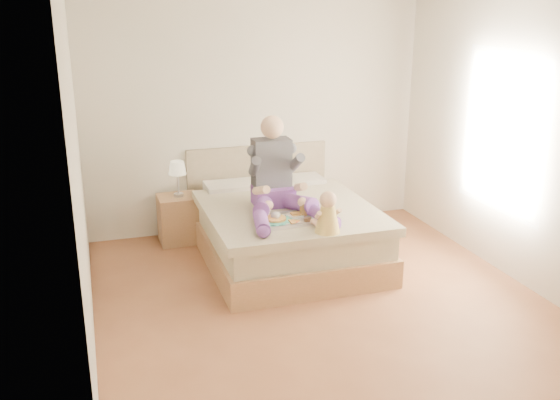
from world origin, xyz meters
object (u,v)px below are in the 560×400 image
object	(u,v)px
bed	(283,228)
nightstand	(179,219)
tray	(286,218)
baby	(327,215)
adult	(277,182)

from	to	relation	value
bed	nightstand	world-z (taller)	bed
tray	baby	size ratio (longest dim) A/B	1.37
tray	baby	bearing A→B (deg)	-58.57
bed	baby	xyz separation A→B (m)	(0.11, -0.98, 0.45)
bed	tray	world-z (taller)	bed
bed	adult	size ratio (longest dim) A/B	1.90
baby	adult	bearing A→B (deg)	101.14
bed	tray	xyz separation A→B (m)	(-0.16, -0.60, 0.33)
adult	bed	bearing A→B (deg)	59.49
adult	tray	world-z (taller)	adult
tray	baby	xyz separation A→B (m)	(0.27, -0.39, 0.12)
nightstand	baby	bearing A→B (deg)	-58.11
nightstand	baby	xyz separation A→B (m)	(1.11, -1.73, 0.50)
baby	nightstand	bearing A→B (deg)	116.64
adult	baby	bearing A→B (deg)	-71.52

